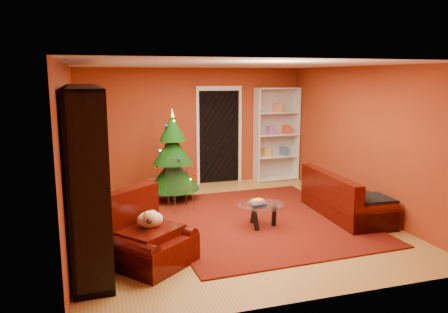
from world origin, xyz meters
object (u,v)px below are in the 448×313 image
object	(u,v)px
white_bookshelf	(277,135)
acrylic_chair	(181,188)
dog	(150,220)
armchair	(151,235)
gift_box_red	(152,185)
sofa	(347,194)
gift_box_green	(178,188)
coffee_table	(261,215)
media_unit	(86,170)
christmas_tree	(173,156)
rug	(260,219)

from	to	relation	value
white_bookshelf	acrylic_chair	bearing A→B (deg)	-148.32
dog	armchair	bearing A→B (deg)	-135.00
gift_box_red	sofa	bearing A→B (deg)	-42.89
armchair	acrylic_chair	bearing A→B (deg)	29.80
gift_box_green	coffee_table	xyz separation A→B (m)	(0.91, -2.37, 0.06)
media_unit	sofa	bearing A→B (deg)	1.62
sofa	acrylic_chair	xyz separation A→B (m)	(-2.71, 1.15, 0.03)
armchair	dog	size ratio (longest dim) A/B	2.51
dog	acrylic_chair	bearing A→B (deg)	29.32
christmas_tree	coffee_table	distance (m)	2.35
gift_box_red	coffee_table	world-z (taller)	coffee_table
white_bookshelf	coffee_table	world-z (taller)	white_bookshelf
gift_box_green	gift_box_red	world-z (taller)	gift_box_green
christmas_tree	white_bookshelf	xyz separation A→B (m)	(2.63, 0.99, 0.19)
christmas_tree	white_bookshelf	world-z (taller)	white_bookshelf
gift_box_red	armchair	size ratio (longest dim) A/B	0.23
dog	acrylic_chair	world-z (taller)	acrylic_chair
gift_box_green	coffee_table	distance (m)	2.54
gift_box_green	gift_box_red	xyz separation A→B (m)	(-0.45, 0.51, -0.02)
sofa	coffee_table	bearing A→B (deg)	95.50
gift_box_red	white_bookshelf	size ratio (longest dim) A/B	0.11
sofa	media_unit	bearing A→B (deg)	95.26
media_unit	gift_box_red	world-z (taller)	media_unit
rug	dog	xyz separation A→B (m)	(-2.01, -1.15, 0.57)
christmas_tree	armchair	xyz separation A→B (m)	(-0.84, -2.86, -0.49)
coffee_table	acrylic_chair	distance (m)	1.66
gift_box_green	dog	distance (m)	3.36
gift_box_green	coffee_table	world-z (taller)	coffee_table
rug	dog	distance (m)	2.39
gift_box_green	sofa	xyz separation A→B (m)	(2.55, -2.27, 0.26)
rug	armchair	distance (m)	2.39
dog	rug	bearing A→B (deg)	-9.21
armchair	dog	distance (m)	0.20
gift_box_green	white_bookshelf	world-z (taller)	white_bookshelf
media_unit	gift_box_green	size ratio (longest dim) A/B	10.61
rug	dog	bearing A→B (deg)	-150.29
rug	gift_box_red	distance (m)	2.95
gift_box_green	sofa	world-z (taller)	sofa
media_unit	white_bookshelf	world-z (taller)	media_unit
acrylic_chair	rug	bearing A→B (deg)	-45.88
rug	white_bookshelf	distance (m)	3.19
rug	sofa	world-z (taller)	sofa
media_unit	armchair	distance (m)	1.31
gift_box_green	sofa	size ratio (longest dim) A/B	0.15
armchair	media_unit	bearing A→B (deg)	96.37
rug	coffee_table	distance (m)	0.40
armchair	coffee_table	size ratio (longest dim) A/B	1.31
coffee_table	armchair	bearing A→B (deg)	-155.00
media_unit	coffee_table	xyz separation A→B (m)	(2.66, 0.13, -0.95)
rug	gift_box_green	bearing A→B (deg)	116.86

